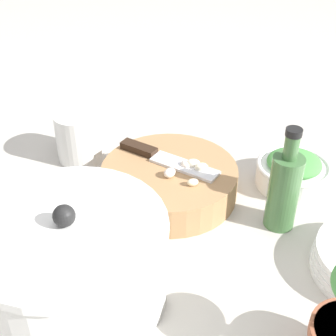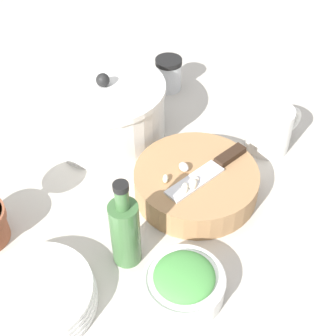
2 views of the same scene
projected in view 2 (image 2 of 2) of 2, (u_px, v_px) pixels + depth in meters
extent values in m
plane|color=#B2ADA3|center=(174.00, 189.00, 0.91)|extent=(5.00, 5.00, 0.00)
cylinder|color=#9E754C|center=(196.00, 184.00, 0.88)|extent=(0.23, 0.23, 0.05)
cube|color=black|center=(230.00, 155.00, 0.89)|extent=(0.07, 0.06, 0.01)
cube|color=silver|center=(195.00, 181.00, 0.84)|extent=(0.12, 0.10, 0.01)
ellipsoid|color=silver|center=(184.00, 167.00, 0.86)|extent=(0.03, 0.03, 0.02)
ellipsoid|color=silver|center=(195.00, 180.00, 0.84)|extent=(0.02, 0.02, 0.01)
ellipsoid|color=#EDE5C9|center=(185.00, 188.00, 0.82)|extent=(0.02, 0.02, 0.02)
ellipsoid|color=silver|center=(193.00, 184.00, 0.83)|extent=(0.03, 0.02, 0.02)
ellipsoid|color=#F3E9C3|center=(166.00, 179.00, 0.84)|extent=(0.02, 0.01, 0.01)
cylinder|color=silver|center=(184.00, 286.00, 0.73)|extent=(0.13, 0.13, 0.04)
torus|color=silver|center=(184.00, 279.00, 0.71)|extent=(0.13, 0.13, 0.01)
ellipsoid|color=#478E42|center=(184.00, 276.00, 0.71)|extent=(0.10, 0.10, 0.03)
cylinder|color=silver|center=(169.00, 76.00, 1.13)|extent=(0.06, 0.06, 0.07)
cylinder|color=black|center=(169.00, 61.00, 1.10)|extent=(0.06, 0.06, 0.01)
cylinder|color=silver|center=(270.00, 129.00, 0.97)|extent=(0.09, 0.09, 0.10)
torus|color=silver|center=(288.00, 121.00, 0.98)|extent=(0.05, 0.06, 0.07)
cylinder|color=silver|center=(38.00, 301.00, 0.72)|extent=(0.19, 0.19, 0.01)
cylinder|color=silver|center=(37.00, 298.00, 0.72)|extent=(0.18, 0.18, 0.01)
cylinder|color=silver|center=(36.00, 294.00, 0.71)|extent=(0.18, 0.18, 0.01)
cylinder|color=silver|center=(34.00, 291.00, 0.70)|extent=(0.18, 0.18, 0.01)
cylinder|color=#3D6638|center=(125.00, 233.00, 0.75)|extent=(0.05, 0.05, 0.13)
cylinder|color=#3D6638|center=(122.00, 198.00, 0.69)|extent=(0.02, 0.02, 0.04)
cylinder|color=black|center=(121.00, 187.00, 0.67)|extent=(0.02, 0.02, 0.01)
cylinder|color=silver|center=(106.00, 113.00, 0.99)|extent=(0.25, 0.25, 0.11)
cylinder|color=silver|center=(104.00, 88.00, 0.95)|extent=(0.25, 0.25, 0.01)
sphere|color=black|center=(103.00, 80.00, 0.94)|extent=(0.03, 0.03, 0.03)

